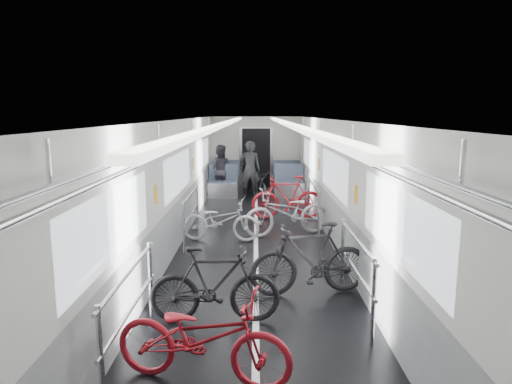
{
  "coord_description": "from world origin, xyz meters",
  "views": [
    {
      "loc": [
        0.01,
        -8.57,
        2.53
      ],
      "look_at": [
        0.0,
        0.46,
        0.96
      ],
      "focal_mm": 32.0,
      "sensor_mm": 36.0,
      "label": 1
    }
  ],
  "objects_px": {
    "bike_left_mid": "(214,285)",
    "bike_right_near": "(311,259)",
    "bike_right_mid": "(287,212)",
    "bike_right_far": "(288,197)",
    "bike_left_near": "(202,337)",
    "person_seated": "(220,170)",
    "person_standing": "(250,170)",
    "bike_left_far": "(220,220)",
    "bike_aisle": "(259,184)"
  },
  "relations": [
    {
      "from": "bike_right_near",
      "to": "bike_right_mid",
      "type": "distance_m",
      "value": 3.13
    },
    {
      "from": "bike_left_far",
      "to": "bike_right_mid",
      "type": "distance_m",
      "value": 1.43
    },
    {
      "from": "bike_left_far",
      "to": "bike_aisle",
      "type": "bearing_deg",
      "value": -3.99
    },
    {
      "from": "bike_aisle",
      "to": "person_standing",
      "type": "bearing_deg",
      "value": 165.97
    },
    {
      "from": "bike_left_mid",
      "to": "bike_aisle",
      "type": "distance_m",
      "value": 8.15
    },
    {
      "from": "bike_left_near",
      "to": "bike_left_far",
      "type": "relative_size",
      "value": 1.1
    },
    {
      "from": "bike_left_mid",
      "to": "bike_left_far",
      "type": "bearing_deg",
      "value": 2.58
    },
    {
      "from": "bike_left_mid",
      "to": "person_standing",
      "type": "distance_m",
      "value": 8.14
    },
    {
      "from": "person_seated",
      "to": "bike_right_far",
      "type": "bearing_deg",
      "value": 133.39
    },
    {
      "from": "bike_aisle",
      "to": "person_standing",
      "type": "relative_size",
      "value": 0.94
    },
    {
      "from": "bike_left_near",
      "to": "bike_right_mid",
      "type": "height_order",
      "value": "bike_right_mid"
    },
    {
      "from": "bike_right_near",
      "to": "person_standing",
      "type": "height_order",
      "value": "person_standing"
    },
    {
      "from": "bike_left_far",
      "to": "person_standing",
      "type": "distance_m",
      "value": 4.58
    },
    {
      "from": "bike_left_near",
      "to": "bike_right_mid",
      "type": "relative_size",
      "value": 0.93
    },
    {
      "from": "bike_left_mid",
      "to": "bike_right_mid",
      "type": "distance_m",
      "value": 4.17
    },
    {
      "from": "bike_aisle",
      "to": "person_seated",
      "type": "xyz_separation_m",
      "value": [
        -1.2,
        0.56,
        0.36
      ]
    },
    {
      "from": "bike_right_mid",
      "to": "bike_aisle",
      "type": "relative_size",
      "value": 1.15
    },
    {
      "from": "bike_left_mid",
      "to": "bike_right_mid",
      "type": "relative_size",
      "value": 0.85
    },
    {
      "from": "bike_right_mid",
      "to": "person_standing",
      "type": "bearing_deg",
      "value": 173.84
    },
    {
      "from": "bike_aisle",
      "to": "bike_right_far",
      "type": "bearing_deg",
      "value": -89.68
    },
    {
      "from": "bike_left_mid",
      "to": "bike_right_near",
      "type": "xyz_separation_m",
      "value": [
        1.27,
        0.88,
        0.04
      ]
    },
    {
      "from": "bike_left_far",
      "to": "person_seated",
      "type": "xyz_separation_m",
      "value": [
        -0.4,
        5.08,
        0.37
      ]
    },
    {
      "from": "bike_right_far",
      "to": "bike_aisle",
      "type": "height_order",
      "value": "bike_right_far"
    },
    {
      "from": "person_standing",
      "to": "bike_right_mid",
      "type": "bearing_deg",
      "value": 100.81
    },
    {
      "from": "bike_left_mid",
      "to": "person_seated",
      "type": "xyz_separation_m",
      "value": [
        -0.61,
        8.69,
        0.3
      ]
    },
    {
      "from": "bike_right_near",
      "to": "bike_aisle",
      "type": "xyz_separation_m",
      "value": [
        -0.68,
        7.25,
        -0.09
      ]
    },
    {
      "from": "person_standing",
      "to": "bike_left_mid",
      "type": "bearing_deg",
      "value": 87.08
    },
    {
      "from": "bike_left_near",
      "to": "bike_aisle",
      "type": "relative_size",
      "value": 1.07
    },
    {
      "from": "bike_left_near",
      "to": "person_seated",
      "type": "xyz_separation_m",
      "value": [
        -0.61,
        9.95,
        0.33
      ]
    },
    {
      "from": "bike_left_near",
      "to": "bike_left_mid",
      "type": "bearing_deg",
      "value": 13.39
    },
    {
      "from": "bike_right_mid",
      "to": "bike_aisle",
      "type": "xyz_separation_m",
      "value": [
        -0.56,
        4.12,
        -0.06
      ]
    },
    {
      "from": "person_seated",
      "to": "bike_right_near",
      "type": "bearing_deg",
      "value": 116.35
    },
    {
      "from": "bike_right_mid",
      "to": "person_seated",
      "type": "relative_size",
      "value": 1.19
    },
    {
      "from": "bike_left_far",
      "to": "person_standing",
      "type": "bearing_deg",
      "value": -0.57
    },
    {
      "from": "bike_left_far",
      "to": "bike_aisle",
      "type": "xyz_separation_m",
      "value": [
        0.81,
        4.52,
        0.01
      ]
    },
    {
      "from": "bike_right_near",
      "to": "bike_right_far",
      "type": "height_order",
      "value": "bike_right_far"
    },
    {
      "from": "bike_right_near",
      "to": "person_seated",
      "type": "relative_size",
      "value": 1.1
    },
    {
      "from": "bike_right_mid",
      "to": "bike_right_near",
      "type": "bearing_deg",
      "value": -15.58
    },
    {
      "from": "bike_left_mid",
      "to": "bike_right_near",
      "type": "bearing_deg",
      "value": -55.97
    },
    {
      "from": "bike_right_near",
      "to": "bike_aisle",
      "type": "height_order",
      "value": "bike_right_near"
    },
    {
      "from": "person_seated",
      "to": "bike_left_mid",
      "type": "bearing_deg",
      "value": 106.84
    },
    {
      "from": "bike_right_mid",
      "to": "bike_right_far",
      "type": "distance_m",
      "value": 1.52
    },
    {
      "from": "person_standing",
      "to": "person_seated",
      "type": "height_order",
      "value": "person_standing"
    },
    {
      "from": "bike_right_near",
      "to": "bike_right_mid",
      "type": "height_order",
      "value": "bike_right_near"
    },
    {
      "from": "bike_left_far",
      "to": "person_standing",
      "type": "height_order",
      "value": "person_standing"
    },
    {
      "from": "bike_aisle",
      "to": "person_standing",
      "type": "height_order",
      "value": "person_standing"
    },
    {
      "from": "bike_left_mid",
      "to": "bike_right_far",
      "type": "xyz_separation_m",
      "value": [
        1.26,
        5.52,
        0.05
      ]
    },
    {
      "from": "bike_left_near",
      "to": "person_standing",
      "type": "bearing_deg",
      "value": 11.44
    },
    {
      "from": "bike_right_mid",
      "to": "person_seated",
      "type": "distance_m",
      "value": 5.01
    },
    {
      "from": "person_seated",
      "to": "person_standing",
      "type": "bearing_deg",
      "value": 161.81
    }
  ]
}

